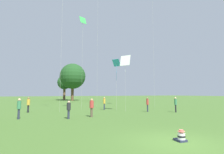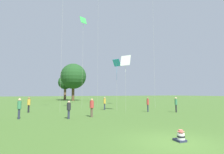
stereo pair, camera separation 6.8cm
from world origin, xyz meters
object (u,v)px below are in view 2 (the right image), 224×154
seated_toddler (181,137)px  distant_tree_0 (65,83)px  kite_1 (117,64)px  person_standing_2 (29,103)px  person_standing_6 (105,102)px  distant_tree_1 (73,76)px  person_standing_0 (176,103)px  person_standing_7 (92,106)px  kite_9 (83,23)px  person_standing_4 (148,103)px  kite_5 (125,61)px  person_standing_1 (19,107)px  person_standing_3 (69,108)px

seated_toddler → distant_tree_0: (5.61, 58.16, 5.96)m
kite_1 → person_standing_2: bearing=92.1°
person_standing_6 → distant_tree_1: 33.29m
person_standing_0 → distant_tree_1: (-3.12, 39.01, 6.50)m
person_standing_0 → person_standing_7: person_standing_0 is taller
kite_1 → kite_9: (-3.79, 3.11, 6.13)m
person_standing_6 → distant_tree_1: (3.23, 32.49, 6.53)m
person_standing_6 → distant_tree_0: 42.67m
person_standing_4 → person_standing_6: same height
seated_toddler → person_standing_6: bearing=86.5°
person_standing_0 → kite_5: 7.87m
seated_toddler → kite_5: size_ratio=0.08×
seated_toddler → person_standing_0: bearing=52.2°
person_standing_6 → kite_5: 6.28m
distant_tree_0 → person_standing_1: bearing=-105.1°
person_standing_2 → kite_1: kite_1 is taller
seated_toddler → distant_tree_1: 49.33m
person_standing_3 → distant_tree_1: 40.56m
person_standing_0 → kite_5: (-4.87, 3.37, 5.19)m
person_standing_3 → person_standing_4: size_ratio=0.91×
kite_9 → person_standing_7: bearing=-75.2°
person_standing_0 → person_standing_7: 10.29m
kite_5 → kite_9: size_ratio=0.53×
seated_toddler → person_standing_3: bearing=115.6°
distant_tree_0 → kite_9: bearing=-97.4°
person_standing_2 → distant_tree_1: distant_tree_1 is taller
kite_5 → person_standing_1: bearing=-68.9°
distant_tree_0 → person_standing_7: bearing=-97.7°
person_standing_4 → person_standing_6: bearing=38.2°
seated_toddler → kite_9: kite_9 is taller
person_standing_3 → person_standing_4: person_standing_4 is taller
distant_tree_1 → kite_5: bearing=-92.8°
distant_tree_1 → person_standing_6: bearing=-95.7°
seated_toddler → kite_5: bearing=77.8°
person_standing_7 → kite_1: kite_1 is taller
kite_9 → person_standing_0: bearing=-18.0°
seated_toddler → distant_tree_0: 58.74m
person_standing_6 → person_standing_4: bearing=-93.8°
person_standing_7 → distant_tree_1: 39.78m
person_standing_1 → person_standing_3: bearing=61.1°
distant_tree_0 → person_standing_4: bearing=-88.7°
person_standing_4 → person_standing_7: size_ratio=1.00×
person_standing_1 → person_standing_2: size_ratio=1.01×
distant_tree_1 → person_standing_7: bearing=-100.5°
person_standing_2 → person_standing_4: (12.98, -5.40, 0.00)m
seated_toddler → person_standing_3: 10.02m
seated_toddler → person_standing_3: (-3.15, 9.48, 0.72)m
person_standing_0 → person_standing_4: 3.25m
person_standing_6 → kite_1: size_ratio=0.26×
person_standing_6 → distant_tree_0: distant_tree_0 is taller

